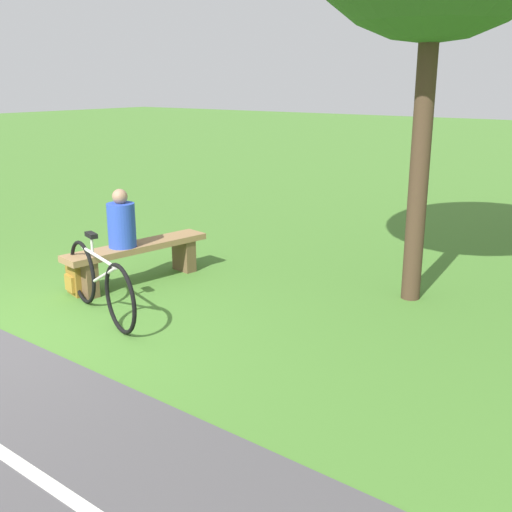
{
  "coord_description": "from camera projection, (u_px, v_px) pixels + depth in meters",
  "views": [
    {
      "loc": [
        3.0,
        5.49,
        2.54
      ],
      "look_at": [
        -1.66,
        2.04,
        0.87
      ],
      "focal_mm": 43.11,
      "sensor_mm": 36.0,
      "label": 1
    }
  ],
  "objects": [
    {
      "name": "person_seated",
      "position": [
        121.0,
        223.0,
        7.65
      ],
      "size": [
        0.4,
        0.4,
        0.74
      ],
      "rotation": [
        0.0,
        0.0,
        -0.16
      ],
      "color": "#2847B7",
      "rests_on": "bench"
    },
    {
      "name": "backpack",
      "position": [
        80.0,
        276.0,
        7.53
      ],
      "size": [
        0.34,
        0.36,
        0.44
      ],
      "rotation": [
        0.0,
        0.0,
        4.45
      ],
      "color": "olive",
      "rests_on": "ground_plane"
    },
    {
      "name": "bench",
      "position": [
        138.0,
        255.0,
        7.91
      ],
      "size": [
        2.02,
        0.69,
        0.52
      ],
      "rotation": [
        0.0,
        0.0,
        -0.16
      ],
      "color": "#937047",
      "rests_on": "ground_plane"
    },
    {
      "name": "bicycle",
      "position": [
        100.0,
        283.0,
        6.74
      ],
      "size": [
        0.63,
        1.77,
        0.93
      ],
      "rotation": [
        0.0,
        0.0,
        1.25
      ],
      "color": "black",
      "rests_on": "ground_plane"
    }
  ]
}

